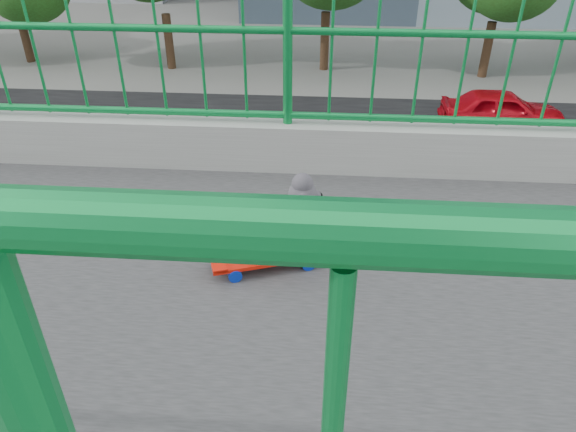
# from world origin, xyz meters

# --- Properties ---
(road) EXTENTS (18.00, 90.00, 0.02)m
(road) POSITION_xyz_m (-13.00, 0.00, 0.01)
(road) COLOR black
(road) RESTS_ON ground
(skateboard) EXTENTS (0.33, 0.57, 0.07)m
(skateboard) POSITION_xyz_m (-0.35, 3.99, 7.05)
(skateboard) COLOR red
(skateboard) RESTS_ON footbridge
(poodle) EXTENTS (0.27, 0.42, 0.37)m
(poodle) POSITION_xyz_m (-0.36, 4.01, 7.27)
(poodle) COLOR #312E33
(poodle) RESTS_ON skateboard
(car_2) EXTENTS (2.16, 4.68, 1.30)m
(car_2) POSITION_xyz_m (-12.40, 2.51, 0.65)
(car_2) COLOR #B60712
(car_2) RESTS_ON ground
(car_3) EXTENTS (1.88, 4.64, 1.35)m
(car_3) POSITION_xyz_m (-15.60, -3.69, 0.67)
(car_3) COLOR black
(car_3) RESTS_ON ground
(car_4) EXTENTS (1.90, 4.73, 1.61)m
(car_4) POSITION_xyz_m (-18.80, 11.10, 0.81)
(car_4) COLOR #B60712
(car_4) RESTS_ON ground
(car_6) EXTENTS (2.65, 5.75, 1.60)m
(car_6) POSITION_xyz_m (-9.20, 4.18, 0.80)
(car_6) COLOR white
(car_6) RESTS_ON ground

